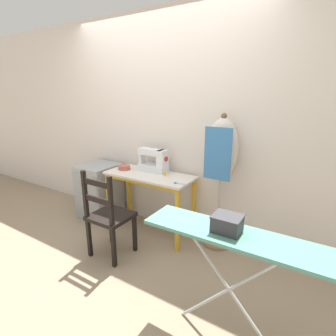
% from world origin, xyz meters
% --- Properties ---
extents(ground_plane, '(14.00, 14.00, 0.00)m').
position_xyz_m(ground_plane, '(0.00, 0.00, 0.00)').
color(ground_plane, gray).
extents(wall_back, '(10.00, 0.05, 2.55)m').
position_xyz_m(wall_back, '(0.00, 0.52, 1.27)').
color(wall_back, silver).
rests_on(wall_back, ground_plane).
extents(sewing_table, '(1.05, 0.45, 0.74)m').
position_xyz_m(sewing_table, '(0.00, 0.21, 0.63)').
color(sewing_table, silver).
rests_on(sewing_table, ground_plane).
extents(sewing_machine, '(0.38, 0.16, 0.30)m').
position_xyz_m(sewing_machine, '(-0.01, 0.34, 0.87)').
color(sewing_machine, white).
rests_on(sewing_machine, sewing_table).
extents(fabric_bowl, '(0.15, 0.15, 0.05)m').
position_xyz_m(fabric_bowl, '(-0.38, 0.22, 0.76)').
color(fabric_bowl, '#B25647').
rests_on(fabric_bowl, sewing_table).
extents(scissors, '(0.12, 0.05, 0.01)m').
position_xyz_m(scissors, '(0.44, 0.12, 0.74)').
color(scissors, silver).
rests_on(scissors, sewing_table).
extents(thread_spool_near_machine, '(0.03, 0.03, 0.04)m').
position_xyz_m(thread_spool_near_machine, '(0.19, 0.27, 0.76)').
color(thread_spool_near_machine, yellow).
rests_on(thread_spool_near_machine, sewing_table).
extents(wooden_chair, '(0.40, 0.38, 0.93)m').
position_xyz_m(wooden_chair, '(-0.07, -0.39, 0.44)').
color(wooden_chair, black).
rests_on(wooden_chair, ground_plane).
extents(filing_cabinet, '(0.46, 0.51, 0.73)m').
position_xyz_m(filing_cabinet, '(-0.84, 0.22, 0.36)').
color(filing_cabinet, '#93999E').
rests_on(filing_cabinet, ground_plane).
extents(dress_form, '(0.33, 0.32, 1.45)m').
position_xyz_m(dress_form, '(0.80, 0.40, 1.03)').
color(dress_form, '#846647').
rests_on(dress_form, ground_plane).
extents(ironing_board, '(1.16, 0.30, 0.81)m').
position_xyz_m(ironing_board, '(1.29, -0.67, 0.76)').
color(ironing_board, '#518E7A').
rests_on(ironing_board, ground_plane).
extents(storage_box, '(0.18, 0.15, 0.11)m').
position_xyz_m(storage_box, '(1.25, -0.67, 0.86)').
color(storage_box, '#333338').
rests_on(storage_box, ironing_board).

